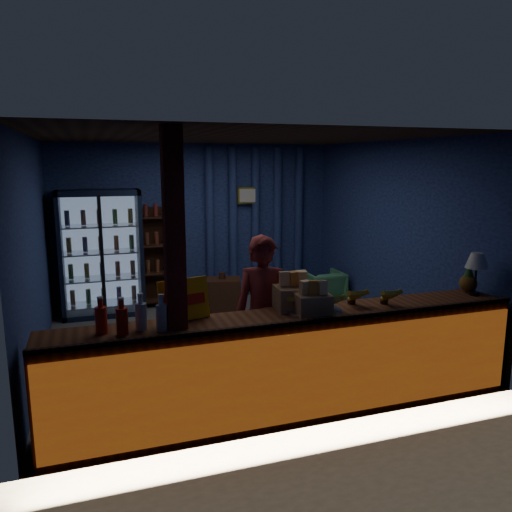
% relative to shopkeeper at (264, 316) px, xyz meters
% --- Properties ---
extents(ground, '(4.60, 4.60, 0.00)m').
position_rel_shopkeeper_xyz_m(ground, '(0.11, 1.42, -0.81)').
color(ground, '#515154').
rests_on(ground, ground).
extents(room_walls, '(4.60, 4.60, 4.60)m').
position_rel_shopkeeper_xyz_m(room_walls, '(0.11, 1.42, 0.76)').
color(room_walls, navy).
rests_on(room_walls, ground).
extents(counter, '(4.40, 0.57, 0.99)m').
position_rel_shopkeeper_xyz_m(counter, '(0.11, -0.49, -0.33)').
color(counter, brown).
rests_on(counter, ground).
extents(support_post, '(0.16, 0.16, 2.60)m').
position_rel_shopkeeper_xyz_m(support_post, '(-0.94, -0.48, 0.49)').
color(support_post, maroon).
rests_on(support_post, ground).
extents(beverage_cooler, '(1.20, 0.62, 1.90)m').
position_rel_shopkeeper_xyz_m(beverage_cooler, '(-1.44, 3.33, 0.13)').
color(beverage_cooler, black).
rests_on(beverage_cooler, ground).
extents(bottle_shelf, '(0.50, 0.28, 1.60)m').
position_rel_shopkeeper_xyz_m(bottle_shelf, '(-0.59, 3.47, -0.01)').
color(bottle_shelf, '#3C1F13').
rests_on(bottle_shelf, ground).
extents(curtain_folds, '(1.74, 0.14, 2.50)m').
position_rel_shopkeeper_xyz_m(curtain_folds, '(1.11, 3.56, 0.49)').
color(curtain_folds, navy).
rests_on(curtain_folds, room_walls).
extents(framed_picture, '(0.36, 0.04, 0.28)m').
position_rel_shopkeeper_xyz_m(framed_picture, '(0.96, 3.51, 0.94)').
color(framed_picture, gold).
rests_on(framed_picture, room_walls).
extents(shopkeeper, '(0.68, 0.56, 1.61)m').
position_rel_shopkeeper_xyz_m(shopkeeper, '(0.00, 0.00, 0.00)').
color(shopkeeper, maroon).
rests_on(shopkeeper, ground).
extents(green_chair, '(0.59, 0.61, 0.55)m').
position_rel_shopkeeper_xyz_m(green_chair, '(2.01, 2.71, -0.53)').
color(green_chair, '#53A768').
rests_on(green_chair, ground).
extents(side_table, '(0.64, 0.53, 0.61)m').
position_rel_shopkeeper_xyz_m(side_table, '(0.33, 2.87, -0.55)').
color(side_table, '#3C1F13').
rests_on(side_table, ground).
extents(yellow_sign, '(0.47, 0.20, 0.37)m').
position_rel_shopkeeper_xyz_m(yellow_sign, '(-0.85, -0.32, 0.33)').
color(yellow_sign, yellow).
rests_on(yellow_sign, counter).
extents(soda_bottles, '(0.57, 0.17, 0.31)m').
position_rel_shopkeeper_xyz_m(soda_bottles, '(-1.31, -0.48, 0.27)').
color(soda_bottles, red).
rests_on(soda_bottles, counter).
extents(snack_box_left, '(0.33, 0.28, 0.32)m').
position_rel_shopkeeper_xyz_m(snack_box_left, '(0.27, -0.55, 0.26)').
color(snack_box_left, '#A57650').
rests_on(snack_box_left, counter).
extents(snack_box_centre, '(0.36, 0.30, 0.36)m').
position_rel_shopkeeper_xyz_m(snack_box_centre, '(0.18, -0.31, 0.27)').
color(snack_box_centre, '#A57650').
rests_on(snack_box_centre, counter).
extents(pastry_tray, '(0.52, 0.52, 0.08)m').
position_rel_shopkeeper_xyz_m(pastry_tray, '(0.32, -0.48, 0.17)').
color(pastry_tray, silver).
rests_on(pastry_tray, counter).
extents(banana_bunches, '(1.18, 0.32, 0.19)m').
position_rel_shopkeeper_xyz_m(banana_bunches, '(0.64, -0.43, 0.24)').
color(banana_bunches, gold).
rests_on(banana_bunches, counter).
extents(table_lamp, '(0.23, 0.23, 0.45)m').
position_rel_shopkeeper_xyz_m(table_lamp, '(2.15, -0.46, 0.49)').
color(table_lamp, black).
rests_on(table_lamp, counter).
extents(pineapple, '(0.18, 0.18, 0.31)m').
position_rel_shopkeeper_xyz_m(pineapple, '(2.16, -0.36, 0.27)').
color(pineapple, brown).
rests_on(pineapple, counter).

